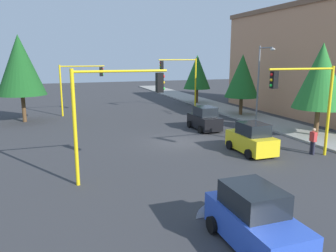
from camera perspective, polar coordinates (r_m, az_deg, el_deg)
ground_plane at (r=23.95m, az=1.84°, el=-2.79°), size 120.00×120.00×0.00m
sidewalk_kerb at (r=33.17m, az=15.78°, el=1.01°), size 80.00×4.00×0.15m
lane_arrow_near at (r=12.93m, az=8.09°, el=-16.12°), size 2.40×1.10×1.10m
apartment_block at (r=38.62m, az=25.22°, el=10.10°), size 23.25×9.30×11.22m
traffic_signal_near_right at (r=15.98m, az=-9.39°, el=4.03°), size 0.36×4.59×5.53m
traffic_signal_far_right at (r=35.79m, az=-15.00°, el=7.72°), size 0.36×4.59×5.24m
traffic_signal_near_left at (r=21.11m, az=22.67°, el=5.11°), size 0.36×4.59×5.51m
traffic_signal_far_left at (r=38.35m, az=2.32°, el=8.96°), size 0.36×4.59×5.85m
street_lamp_curbside at (r=30.79m, az=15.71°, el=8.23°), size 2.15×0.28×7.00m
tree_opposite_side at (r=33.71m, az=-24.12°, el=9.52°), size 4.40×4.40×8.05m
tree_roadside_mid at (r=34.90m, az=12.64°, el=8.38°), size 3.46×3.46×6.30m
tree_roadside_near at (r=27.26m, az=24.82°, el=7.79°), size 3.88×3.88×7.07m
tree_roadside_far at (r=43.50m, az=5.04°, el=9.24°), size 3.47×3.47×6.30m
car_black at (r=27.99m, az=6.30°, el=1.16°), size 3.67×1.96×1.98m
car_blue at (r=11.41m, az=14.66°, el=-15.39°), size 3.89×2.03×1.98m
car_yellow at (r=21.76m, az=14.15°, el=-2.22°), size 3.66×1.98×1.98m
pedestrian_crossing at (r=22.67m, az=23.67°, el=-2.28°), size 0.40×0.24×1.70m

